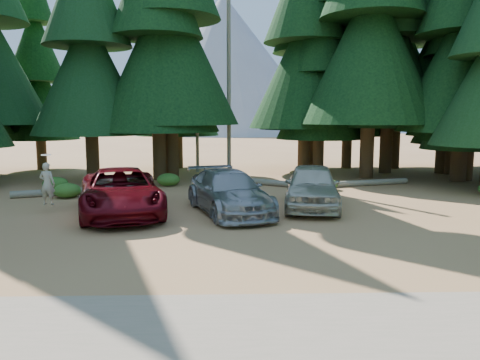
% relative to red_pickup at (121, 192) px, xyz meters
% --- Properties ---
extents(ground, '(160.00, 160.00, 0.00)m').
position_rel_red_pickup_xyz_m(ground, '(3.14, -3.03, -0.83)').
color(ground, '#AA7448').
rests_on(ground, ground).
extents(gravel_strip, '(26.00, 3.50, 0.01)m').
position_rel_red_pickup_xyz_m(gravel_strip, '(3.14, -9.53, -0.83)').
color(gravel_strip, gray).
rests_on(gravel_strip, ground).
extents(forest_belt_north, '(36.00, 7.00, 22.00)m').
position_rel_red_pickup_xyz_m(forest_belt_north, '(3.14, 11.97, -0.83)').
color(forest_belt_north, black).
rests_on(forest_belt_north, ground).
extents(snag_front, '(0.24, 0.24, 12.00)m').
position_rel_red_pickup_xyz_m(snag_front, '(3.94, 11.47, 5.17)').
color(snag_front, '#6E6758').
rests_on(snag_front, ground).
extents(snag_back, '(0.20, 0.20, 10.00)m').
position_rel_red_pickup_xyz_m(snag_back, '(1.94, 12.97, 4.17)').
color(snag_back, '#6E6758').
rests_on(snag_back, ground).
extents(mountain_peak, '(48.00, 50.00, 28.00)m').
position_rel_red_pickup_xyz_m(mountain_peak, '(0.56, 85.20, 11.87)').
color(mountain_peak, '#96999E').
rests_on(mountain_peak, ground).
extents(red_pickup, '(4.22, 6.50, 1.66)m').
position_rel_red_pickup_xyz_m(red_pickup, '(0.00, 0.00, 0.00)').
color(red_pickup, '#5C0711').
rests_on(red_pickup, ground).
extents(silver_minivan_center, '(3.71, 5.76, 1.55)m').
position_rel_red_pickup_xyz_m(silver_minivan_center, '(3.89, 0.15, -0.05)').
color(silver_minivan_center, '#9B9EA3').
rests_on(silver_minivan_center, ground).
extents(silver_minivan_right, '(2.80, 5.27, 1.71)m').
position_rel_red_pickup_xyz_m(silver_minivan_right, '(7.10, 1.03, 0.02)').
color(silver_minivan_right, beige).
rests_on(silver_minivan_right, ground).
extents(frisbee_player, '(0.62, 0.45, 1.88)m').
position_rel_red_pickup_xyz_m(frisbee_player, '(-2.86, 0.64, 0.23)').
color(frisbee_player, beige).
rests_on(frisbee_player, ground).
extents(log_left, '(4.25, 1.86, 0.32)m').
position_rel_red_pickup_xyz_m(log_left, '(-3.49, 4.22, -0.67)').
color(log_left, '#6E6758').
rests_on(log_left, ground).
extents(log_mid, '(3.23, 2.39, 0.31)m').
position_rel_red_pickup_xyz_m(log_mid, '(6.73, 6.40, -0.68)').
color(log_mid, '#6E6758').
rests_on(log_mid, ground).
extents(log_right, '(4.62, 1.65, 0.30)m').
position_rel_red_pickup_xyz_m(log_right, '(10.99, 6.76, -0.68)').
color(log_right, '#6E6758').
rests_on(log_right, ground).
extents(shrub_far_left, '(1.18, 1.18, 0.65)m').
position_rel_red_pickup_xyz_m(shrub_far_left, '(-4.39, 5.62, -0.51)').
color(shrub_far_left, '#2E631D').
rests_on(shrub_far_left, ground).
extents(shrub_left, '(1.15, 1.15, 0.63)m').
position_rel_red_pickup_xyz_m(shrub_left, '(-3.15, 3.61, -0.52)').
color(shrub_left, '#2E631D').
rests_on(shrub_left, ground).
extents(shrub_center_left, '(1.17, 1.17, 0.64)m').
position_rel_red_pickup_xyz_m(shrub_center_left, '(0.83, 6.97, -0.51)').
color(shrub_center_left, '#2E631D').
rests_on(shrub_center_left, ground).
extents(shrub_center_right, '(0.84, 0.84, 0.46)m').
position_rel_red_pickup_xyz_m(shrub_center_right, '(3.87, 6.26, -0.60)').
color(shrub_center_right, '#2E631D').
rests_on(shrub_center_right, ground).
extents(shrub_right, '(0.80, 0.80, 0.44)m').
position_rel_red_pickup_xyz_m(shrub_right, '(6.98, 3.44, -0.61)').
color(shrub_right, '#2E631D').
rests_on(shrub_right, ground).
extents(shrub_far_right, '(0.95, 0.95, 0.52)m').
position_rel_red_pickup_xyz_m(shrub_far_right, '(8.70, 5.52, -0.57)').
color(shrub_far_right, '#2E631D').
rests_on(shrub_far_right, ground).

